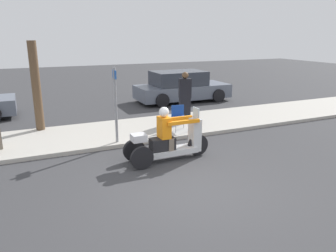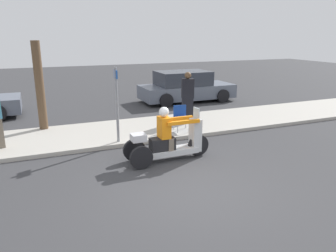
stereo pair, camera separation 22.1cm
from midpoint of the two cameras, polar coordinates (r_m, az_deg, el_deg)
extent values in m
plane|color=#38383A|center=(7.14, 4.39, -11.09)|extent=(60.00, 60.00, 0.00)
cube|color=#B2ADA3|center=(11.13, -6.34, -0.86)|extent=(28.00, 2.80, 0.12)
cylinder|color=black|center=(8.99, 5.99, -3.36)|extent=(0.59, 0.10, 0.59)
cylinder|color=black|center=(8.07, -3.89, -5.56)|extent=(0.59, 0.10, 0.59)
cylinder|color=black|center=(8.61, -5.20, -4.19)|extent=(0.59, 0.10, 0.59)
cube|color=silver|center=(8.63, 0.73, -4.48)|extent=(1.60, 0.43, 0.15)
cube|color=black|center=(8.50, -0.26, -3.13)|extent=(0.64, 0.33, 0.33)
cube|color=silver|center=(8.84, 5.47, -1.54)|extent=(0.24, 0.33, 0.88)
cube|color=silver|center=(8.70, 5.69, 2.21)|extent=(0.03, 0.30, 0.30)
cube|color=silver|center=(8.21, -4.41, -2.00)|extent=(0.36, 0.33, 0.18)
cube|color=orange|center=(8.38, 0.06, -0.25)|extent=(0.26, 0.38, 0.55)
sphere|color=white|center=(8.28, 0.06, 2.45)|extent=(0.26, 0.26, 0.26)
cube|color=#726656|center=(8.46, 1.18, -3.22)|extent=(0.14, 0.14, 0.33)
cube|color=#726656|center=(8.67, 0.55, -2.74)|extent=(0.14, 0.14, 0.33)
cube|color=orange|center=(8.35, 3.45, 0.64)|extent=(0.90, 0.09, 0.09)
cube|color=orange|center=(8.70, 2.30, 1.27)|extent=(0.90, 0.09, 0.09)
cube|color=black|center=(11.98, 3.92, 2.85)|extent=(0.44, 0.35, 0.88)
cube|color=black|center=(11.83, 3.99, 6.55)|extent=(0.48, 0.36, 0.69)
sphere|color=brown|center=(11.76, 4.03, 8.79)|extent=(0.24, 0.24, 0.24)
cylinder|color=#A5A8AD|center=(10.58, 2.27, -0.07)|extent=(0.02, 0.02, 0.44)
cylinder|color=#A5A8AD|center=(10.73, 4.49, 0.11)|extent=(0.02, 0.02, 0.44)
cylinder|color=#A5A8AD|center=(10.98, 1.53, 0.53)|extent=(0.02, 0.02, 0.44)
cylinder|color=#A5A8AD|center=(11.12, 3.68, 0.70)|extent=(0.02, 0.02, 0.44)
cube|color=#1E479E|center=(10.79, 3.01, 1.50)|extent=(0.48, 0.48, 0.02)
cube|color=#1E479E|center=(10.95, 2.64, 2.68)|extent=(0.44, 0.07, 0.38)
cylinder|color=black|center=(15.79, -26.73, 3.44)|extent=(0.64, 0.22, 0.64)
cube|color=slate|center=(16.29, 3.69, 6.06)|extent=(4.59, 1.87, 0.64)
cube|color=#2D333D|center=(16.09, 3.00, 8.32)|extent=(2.52, 1.68, 0.67)
cylinder|color=black|center=(16.24, 9.89, 5.19)|extent=(0.64, 0.22, 0.64)
cylinder|color=black|center=(17.82, 6.68, 6.24)|extent=(0.64, 0.22, 0.64)
cylinder|color=black|center=(14.88, 0.10, 4.48)|extent=(0.64, 0.22, 0.64)
cylinder|color=black|center=(16.59, -2.40, 5.63)|extent=(0.64, 0.22, 0.64)
cylinder|color=brown|center=(11.58, -20.94, 6.52)|extent=(0.28, 0.28, 2.91)
cylinder|color=gray|center=(9.61, -8.22, 3.56)|extent=(0.08, 0.08, 2.20)
cube|color=#1E51AD|center=(9.46, -8.43, 8.90)|extent=(0.02, 0.36, 0.24)
camera|label=1|loc=(0.11, -89.25, 0.21)|focal=35.00mm
camera|label=2|loc=(0.11, 90.75, -0.21)|focal=35.00mm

